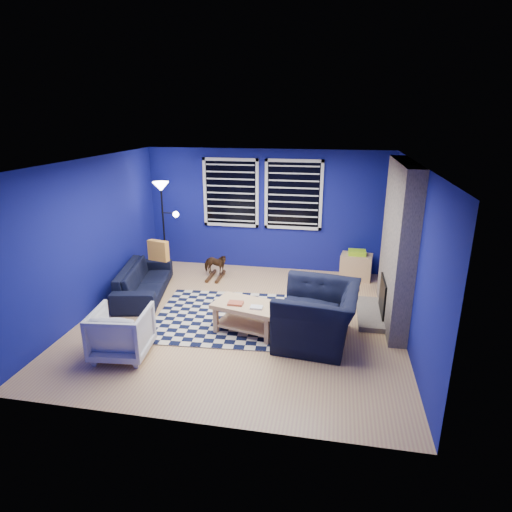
{
  "coord_description": "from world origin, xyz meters",
  "views": [
    {
      "loc": [
        1.38,
        -6.1,
        3.15
      ],
      "look_at": [
        0.19,
        0.3,
        0.99
      ],
      "focal_mm": 30.0,
      "sensor_mm": 36.0,
      "label": 1
    }
  ],
  "objects_px": {
    "tv": "(393,213)",
    "cabinet": "(356,266)",
    "sofa": "(144,281)",
    "floor_lamp": "(163,199)",
    "coffee_table": "(247,312)",
    "armchair_big": "(317,315)",
    "rocking_horse": "(215,264)",
    "armchair_bent": "(122,332)"
  },
  "relations": [
    {
      "from": "tv",
      "to": "armchair_bent",
      "type": "xyz_separation_m",
      "value": [
        -3.81,
        -3.36,
        -1.06
      ]
    },
    {
      "from": "tv",
      "to": "floor_lamp",
      "type": "distance_m",
      "value": 4.43
    },
    {
      "from": "sofa",
      "to": "rocking_horse",
      "type": "height_order",
      "value": "sofa"
    },
    {
      "from": "tv",
      "to": "coffee_table",
      "type": "xyz_separation_m",
      "value": [
        -2.26,
        -2.41,
        -1.06
      ]
    },
    {
      "from": "armchair_bent",
      "to": "sofa",
      "type": "bearing_deg",
      "value": -79.61
    },
    {
      "from": "rocking_horse",
      "to": "floor_lamp",
      "type": "distance_m",
      "value": 1.65
    },
    {
      "from": "sofa",
      "to": "armchair_big",
      "type": "height_order",
      "value": "armchair_big"
    },
    {
      "from": "sofa",
      "to": "rocking_horse",
      "type": "relative_size",
      "value": 3.54
    },
    {
      "from": "coffee_table",
      "to": "cabinet",
      "type": "bearing_deg",
      "value": 56.89
    },
    {
      "from": "rocking_horse",
      "to": "armchair_bent",
      "type": "bearing_deg",
      "value": -179.9
    },
    {
      "from": "armchair_bent",
      "to": "rocking_horse",
      "type": "bearing_deg",
      "value": -104.63
    },
    {
      "from": "cabinet",
      "to": "floor_lamp",
      "type": "bearing_deg",
      "value": -166.85
    },
    {
      "from": "rocking_horse",
      "to": "cabinet",
      "type": "distance_m",
      "value": 2.82
    },
    {
      "from": "armchair_big",
      "to": "coffee_table",
      "type": "xyz_separation_m",
      "value": [
        -1.04,
        0.06,
        -0.07
      ]
    },
    {
      "from": "rocking_horse",
      "to": "armchair_big",
      "type": "bearing_deg",
      "value": -126.82
    },
    {
      "from": "rocking_horse",
      "to": "floor_lamp",
      "type": "height_order",
      "value": "floor_lamp"
    },
    {
      "from": "sofa",
      "to": "floor_lamp",
      "type": "bearing_deg",
      "value": -10.35
    },
    {
      "from": "sofa",
      "to": "coffee_table",
      "type": "distance_m",
      "value": 2.38
    },
    {
      "from": "sofa",
      "to": "coffee_table",
      "type": "height_order",
      "value": "sofa"
    },
    {
      "from": "rocking_horse",
      "to": "tv",
      "type": "bearing_deg",
      "value": -76.12
    },
    {
      "from": "armchair_bent",
      "to": "rocking_horse",
      "type": "distance_m",
      "value": 3.08
    },
    {
      "from": "armchair_big",
      "to": "coffee_table",
      "type": "relative_size",
      "value": 1.15
    },
    {
      "from": "tv",
      "to": "armchair_big",
      "type": "relative_size",
      "value": 0.79
    },
    {
      "from": "armchair_big",
      "to": "coffee_table",
      "type": "height_order",
      "value": "armchair_big"
    },
    {
      "from": "tv",
      "to": "armchair_big",
      "type": "height_order",
      "value": "tv"
    },
    {
      "from": "tv",
      "to": "floor_lamp",
      "type": "relative_size",
      "value": 0.53
    },
    {
      "from": "armchair_bent",
      "to": "tv",
      "type": "bearing_deg",
      "value": -144.77
    },
    {
      "from": "tv",
      "to": "sofa",
      "type": "height_order",
      "value": "tv"
    },
    {
      "from": "armchair_big",
      "to": "floor_lamp",
      "type": "relative_size",
      "value": 0.67
    },
    {
      "from": "tv",
      "to": "cabinet",
      "type": "relative_size",
      "value": 1.53
    },
    {
      "from": "floor_lamp",
      "to": "armchair_big",
      "type": "bearing_deg",
      "value": -35.44
    },
    {
      "from": "armchair_big",
      "to": "cabinet",
      "type": "bearing_deg",
      "value": 172.31
    },
    {
      "from": "armchair_bent",
      "to": "coffee_table",
      "type": "bearing_deg",
      "value": -154.79
    },
    {
      "from": "armchair_big",
      "to": "armchair_bent",
      "type": "distance_m",
      "value": 2.73
    },
    {
      "from": "armchair_bent",
      "to": "coffee_table",
      "type": "xyz_separation_m",
      "value": [
        1.54,
        0.94,
        -0.0
      ]
    },
    {
      "from": "armchair_big",
      "to": "rocking_horse",
      "type": "height_order",
      "value": "armchair_big"
    },
    {
      "from": "rocking_horse",
      "to": "coffee_table",
      "type": "relative_size",
      "value": 0.48
    },
    {
      "from": "cabinet",
      "to": "floor_lamp",
      "type": "distance_m",
      "value": 4.08
    },
    {
      "from": "coffee_table",
      "to": "armchair_big",
      "type": "bearing_deg",
      "value": -3.45
    },
    {
      "from": "tv",
      "to": "coffee_table",
      "type": "height_order",
      "value": "tv"
    },
    {
      "from": "tv",
      "to": "armchair_bent",
      "type": "relative_size",
      "value": 1.33
    },
    {
      "from": "tv",
      "to": "rocking_horse",
      "type": "relative_size",
      "value": 1.91
    }
  ]
}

